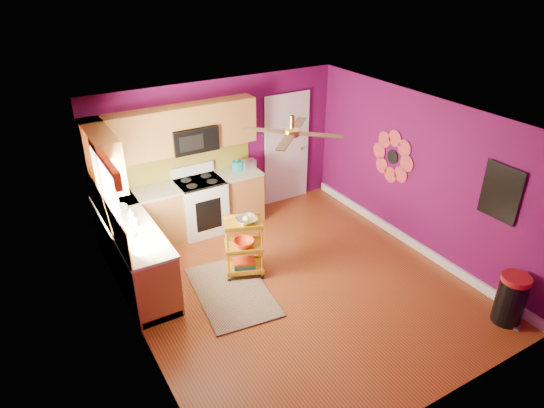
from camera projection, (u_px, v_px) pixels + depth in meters
ground at (296, 285)px, 7.09m from camera, size 5.00×5.00×0.00m
room_envelope at (301, 184)px, 6.35m from camera, size 4.54×5.04×2.52m
lower_cabinets at (163, 229)px, 7.67m from camera, size 2.81×2.31×0.94m
electric_range at (201, 205)px, 8.28m from camera, size 0.76×0.66×1.13m
upper_cabinetry at (153, 139)px, 7.36m from camera, size 2.80×2.30×1.26m
left_window at (106, 184)px, 6.09m from camera, size 0.08×1.35×1.08m
panel_door at (286, 150)px, 9.11m from camera, size 0.95×0.11×2.15m
right_wall_art at (437, 172)px, 7.16m from camera, size 0.04×2.74×1.04m
ceiling_fan at (292, 132)px, 6.18m from camera, size 1.01×1.01×0.26m
shag_rug at (232, 291)px, 6.94m from camera, size 1.15×1.69×0.02m
rolling_cart at (244, 245)px, 7.11m from camera, size 0.66×0.57×1.00m
trash_can at (511, 299)px, 6.25m from camera, size 0.46×0.47×0.71m
teal_kettle at (237, 166)px, 8.44m from camera, size 0.18×0.18×0.21m
toaster at (249, 165)px, 8.46m from camera, size 0.22×0.15×0.18m
soap_bottle_a at (133, 220)px, 6.71m from camera, size 0.09×0.09×0.19m
soap_bottle_b at (131, 213)px, 6.92m from camera, size 0.12×0.12×0.15m
counter_dish at (119, 208)px, 7.15m from camera, size 0.24×0.24×0.06m
counter_cup at (132, 234)px, 6.47m from camera, size 0.11×0.11×0.09m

